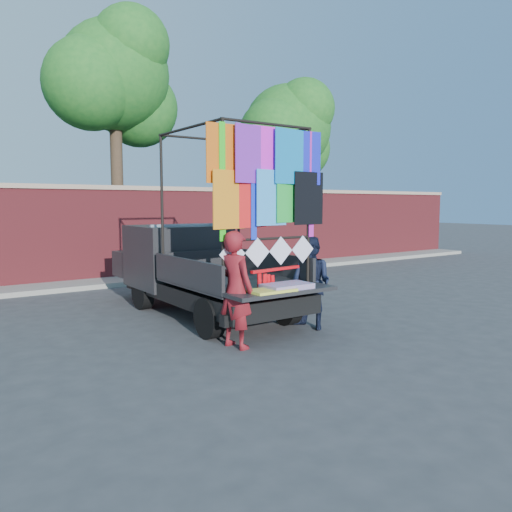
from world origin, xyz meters
TOP-DOWN VIEW (x-y plane):
  - ground at (0.00, 0.00)m, footprint 90.00×90.00m
  - brick_wall at (0.00, 7.00)m, footprint 30.00×0.45m
  - curb at (0.00, 6.30)m, footprint 30.00×1.20m
  - tree_mid at (1.02, 8.12)m, footprint 4.20×3.30m
  - tree_right at (7.52, 8.12)m, footprint 4.20×3.30m
  - pickup_truck at (0.33, 2.26)m, footprint 2.11×5.30m
  - woman at (-0.37, -0.46)m, footprint 0.54×0.71m
  - man at (1.27, -0.26)m, footprint 0.73×0.86m
  - streamer_bundle at (0.34, -0.37)m, footprint 1.03×0.20m

SIDE VIEW (x-z plane):
  - ground at x=0.00m, z-range 0.00..0.00m
  - curb at x=0.00m, z-range 0.00..0.12m
  - man at x=1.27m, z-range 0.00..1.57m
  - pickup_truck at x=0.33m, z-range -0.82..2.51m
  - woman at x=-0.37m, z-range 0.00..1.73m
  - streamer_bundle at x=0.34m, z-range 0.53..1.24m
  - brick_wall at x=0.00m, z-range 0.02..2.63m
  - tree_right at x=7.52m, z-range 1.44..8.06m
  - tree_mid at x=1.02m, z-range 1.83..9.56m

